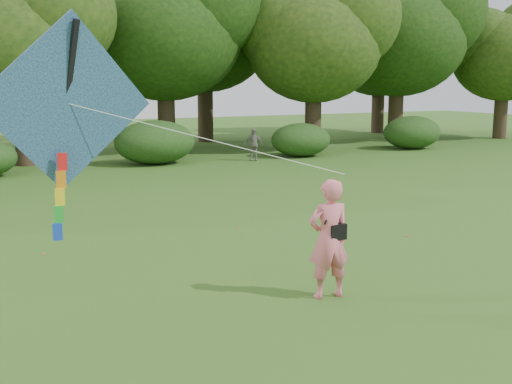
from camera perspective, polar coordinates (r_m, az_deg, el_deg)
name	(u,v)px	position (r m, az deg, el deg)	size (l,w,h in m)	color
ground	(331,298)	(10.77, 6.72, -9.37)	(100.00, 100.00, 0.00)	#265114
man_kite_flyer	(329,239)	(10.54, 6.48, -4.17)	(0.72, 0.47, 1.98)	#EF7083
bystander_right	(253,145)	(28.68, -0.23, 4.24)	(0.85, 0.35, 1.45)	gray
crossbody_bag	(336,231)	(10.55, 7.11, -3.44)	(0.43, 0.20, 0.75)	black
flying_kite	(67,106)	(9.71, -16.45, 7.34)	(5.43, 1.51, 3.32)	#283AAF
tree_line	(91,36)	(32.20, -14.42, 13.25)	(54.70, 15.30, 9.48)	#3A2D1E
shrub_band	(68,149)	(26.61, -16.41, 3.69)	(39.15, 3.22, 1.88)	#264919
fallen_leaves	(337,261)	(12.93, 7.22, -6.06)	(11.10, 12.32, 0.01)	brown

